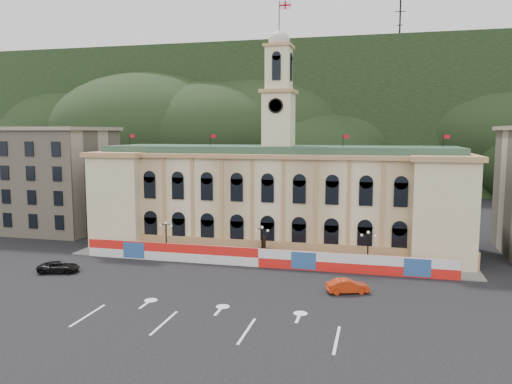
% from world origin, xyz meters
% --- Properties ---
extents(ground, '(260.00, 260.00, 0.00)m').
position_xyz_m(ground, '(0.00, 0.00, 0.00)').
color(ground, black).
rests_on(ground, ground).
extents(lane_markings, '(26.00, 10.00, 0.02)m').
position_xyz_m(lane_markings, '(0.00, -5.00, 0.00)').
color(lane_markings, white).
rests_on(lane_markings, ground).
extents(hill_ridge, '(230.00, 80.00, 64.00)m').
position_xyz_m(hill_ridge, '(0.03, 121.99, 19.48)').
color(hill_ridge, black).
rests_on(hill_ridge, ground).
extents(city_hall, '(56.20, 17.60, 37.10)m').
position_xyz_m(city_hall, '(0.00, 27.63, 7.85)').
color(city_hall, beige).
rests_on(city_hall, ground).
extents(side_building_left, '(21.00, 17.00, 18.60)m').
position_xyz_m(side_building_left, '(-43.00, 30.93, 9.33)').
color(side_building_left, tan).
rests_on(side_building_left, ground).
extents(hoarding_fence, '(50.00, 0.44, 2.50)m').
position_xyz_m(hoarding_fence, '(0.06, 15.07, 1.25)').
color(hoarding_fence, red).
rests_on(hoarding_fence, ground).
extents(pavement, '(56.00, 5.50, 0.16)m').
position_xyz_m(pavement, '(0.00, 17.75, 0.08)').
color(pavement, slate).
rests_on(pavement, ground).
extents(statue, '(1.40, 1.40, 3.72)m').
position_xyz_m(statue, '(0.00, 18.00, 1.19)').
color(statue, '#595651').
rests_on(statue, ground).
extents(lamp_left, '(1.96, 0.44, 5.15)m').
position_xyz_m(lamp_left, '(-14.00, 17.00, 3.07)').
color(lamp_left, black).
rests_on(lamp_left, ground).
extents(lamp_center, '(1.96, 0.44, 5.15)m').
position_xyz_m(lamp_center, '(0.00, 17.00, 3.07)').
color(lamp_center, black).
rests_on(lamp_center, ground).
extents(lamp_right, '(1.96, 0.44, 5.15)m').
position_xyz_m(lamp_right, '(14.00, 17.00, 3.07)').
color(lamp_right, black).
rests_on(lamp_right, ground).
extents(red_sedan, '(4.65, 5.74, 1.55)m').
position_xyz_m(red_sedan, '(12.09, 6.99, 0.77)').
color(red_sedan, red).
rests_on(red_sedan, ground).
extents(black_suv, '(5.02, 6.30, 1.41)m').
position_xyz_m(black_suv, '(-24.01, 6.36, 0.70)').
color(black_suv, black).
rests_on(black_suv, ground).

